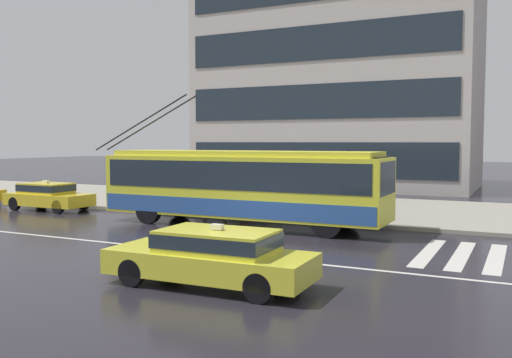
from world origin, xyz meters
The scene contains 15 objects.
ground_plane centered at (0.00, 0.00, 0.00)m, with size 160.00×160.00×0.00m, color #242028.
sidewalk_slab centered at (0.00, 10.36, 0.07)m, with size 80.00×10.00×0.14m, color gray.
crosswalk_stripe_edge_near centered at (5.63, 1.68, 0.00)m, with size 0.44×4.40×0.01m, color beige.
crosswalk_stripe_inner_a centered at (6.53, 1.68, 0.00)m, with size 0.44×4.40×0.01m, color beige.
crosswalk_stripe_center centered at (7.43, 1.68, 0.00)m, with size 0.44×4.40×0.01m, color beige.
lane_centre_line centered at (0.00, -1.20, 0.00)m, with size 72.00×0.14×0.01m, color silver.
trolleybus centered at (-1.55, 3.76, 1.58)m, with size 12.37×2.52×5.05m.
taxi_oncoming_near centered at (1.92, -4.29, 0.70)m, with size 4.71×1.89×1.39m.
taxi_queued_behind_bus centered at (-12.02, 4.11, 0.70)m, with size 4.23×1.79×1.39m.
bus_shelter centered at (-3.51, 7.68, 1.95)m, with size 3.65×1.73×2.40m.
pedestrian_at_shelter centered at (-5.52, 7.53, 1.74)m, with size 1.31×1.31×2.02m.
pedestrian_approaching_curb centered at (1.00, 7.75, 1.76)m, with size 1.59×1.59×1.97m.
pedestrian_walking_past centered at (-3.71, 7.88, 1.10)m, with size 0.51×0.51×1.63m.
pedestrian_waiting_by_pole centered at (-3.64, 6.11, 1.73)m, with size 1.31×1.31×2.02m.
office_tower_corner_left centered at (-4.27, 24.11, 9.56)m, with size 19.22×10.73×19.11m.
Camera 1 is at (8.12, -14.72, 3.21)m, focal length 38.79 mm.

